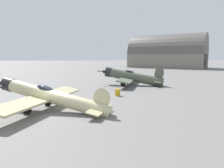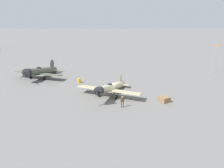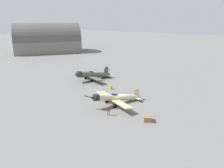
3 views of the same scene
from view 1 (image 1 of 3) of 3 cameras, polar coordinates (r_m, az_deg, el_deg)
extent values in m
plane|color=slate|center=(18.93, -15.52, -7.43)|extent=(400.00, 400.00, 0.00)
cylinder|color=beige|center=(18.64, -15.66, -3.67)|extent=(10.01, 5.28, 3.12)
cylinder|color=#232326|center=(21.57, -26.98, -0.13)|extent=(1.55, 1.64, 1.44)
cone|color=#232326|center=(22.01, -28.22, 0.26)|extent=(0.80, 0.75, 0.63)
cube|color=black|center=(22.11, -28.50, 0.27)|extent=(1.05, 3.11, 0.51)
ellipsoid|color=black|center=(19.09, -18.37, -1.34)|extent=(1.95, 1.42, 0.99)
cube|color=#C6BC89|center=(19.35, -18.76, -3.66)|extent=(6.05, 10.68, 0.52)
ellipsoid|color=beige|center=(16.68, -2.96, -3.92)|extent=(1.68, 0.82, 1.89)
cube|color=#C6BC89|center=(16.97, -3.58, -7.08)|extent=(2.37, 3.56, 0.30)
cylinder|color=#999BA0|center=(18.63, -22.99, -5.15)|extent=(0.14, 0.14, 1.01)
cylinder|color=black|center=(18.74, -22.90, -6.66)|extent=(0.81, 0.50, 0.80)
cylinder|color=#999BA0|center=(20.95, -17.72, -3.49)|extent=(0.14, 0.14, 1.01)
cylinder|color=black|center=(21.06, -17.67, -4.84)|extent=(0.81, 0.50, 0.80)
cylinder|color=black|center=(16.82, -0.91, -8.58)|extent=(0.30, 0.20, 0.28)
cylinder|color=#4C5442|center=(34.00, 6.43, 1.90)|extent=(9.50, 4.65, 3.11)
cylinder|color=#232326|center=(34.73, -0.97, 3.37)|extent=(1.65, 1.94, 1.77)
cone|color=#232326|center=(34.89, -2.01, 3.57)|extent=(0.85, 0.87, 0.77)
cube|color=black|center=(34.93, -2.25, 3.57)|extent=(2.51, 1.96, 0.41)
ellipsoid|color=black|center=(34.05, 4.87, 3.30)|extent=(1.94, 1.32, 0.96)
cube|color=#565E4C|center=(34.17, 4.54, 1.58)|extent=(5.52, 10.67, 0.53)
ellipsoid|color=#4C5442|center=(33.71, 13.15, 2.89)|extent=(1.78, 0.74, 2.39)
cube|color=#565E4C|center=(33.84, 12.74, 0.75)|extent=(2.18, 3.57, 0.29)
cylinder|color=#999BA0|center=(32.66, 3.12, 0.86)|extent=(0.14, 0.14, 0.99)
cylinder|color=black|center=(32.73, 3.11, 0.00)|extent=(0.82, 0.46, 0.80)
cylinder|color=#999BA0|center=(35.92, 4.04, 1.50)|extent=(0.14, 0.14, 0.99)
cylinder|color=black|center=(35.98, 4.03, 0.71)|extent=(0.82, 0.46, 0.80)
cylinder|color=black|center=(33.93, 14.00, -0.39)|extent=(0.30, 0.19, 0.28)
cylinder|color=gold|center=(25.11, 1.58, -2.37)|extent=(0.63, 0.63, 0.85)
torus|color=gold|center=(25.08, 1.58, -1.99)|extent=(0.67, 0.67, 0.04)
torus|color=gold|center=(25.14, 1.58, -2.75)|extent=(0.67, 0.67, 0.04)
cube|color=slate|center=(89.11, 15.36, 6.29)|extent=(33.84, 31.26, 5.50)
cylinder|color=#524E49|center=(89.09, 15.43, 8.05)|extent=(33.84, 31.26, 16.63)
camera|label=2|loc=(41.88, -71.24, 13.35)|focal=33.93mm
camera|label=3|loc=(38.24, -104.54, 15.25)|focal=34.90mm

